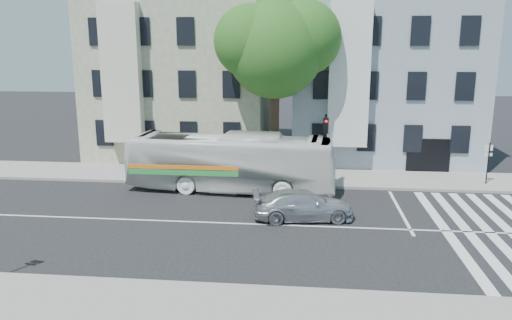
# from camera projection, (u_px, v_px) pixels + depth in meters

# --- Properties ---
(ground) EXTENTS (120.00, 120.00, 0.00)m
(ground) POSITION_uv_depth(u_px,v_px,m) (261.00, 224.00, 22.23)
(ground) COLOR black
(ground) RESTS_ON ground
(sidewalk_far) EXTENTS (80.00, 4.00, 0.15)m
(sidewalk_far) POSITION_uv_depth(u_px,v_px,m) (273.00, 177.00, 29.96)
(sidewalk_far) COLOR gray
(sidewalk_far) RESTS_ON ground
(sidewalk_near) EXTENTS (80.00, 4.00, 0.15)m
(sidewalk_near) POSITION_uv_depth(u_px,v_px,m) (236.00, 319.00, 14.46)
(sidewalk_near) COLOR gray
(sidewalk_near) RESTS_ON ground
(building_left) EXTENTS (12.00, 10.00, 11.00)m
(building_left) POSITION_uv_depth(u_px,v_px,m) (185.00, 77.00, 36.21)
(building_left) COLOR gray
(building_left) RESTS_ON ground
(building_right) EXTENTS (12.00, 10.00, 11.00)m
(building_right) POSITION_uv_depth(u_px,v_px,m) (381.00, 79.00, 34.81)
(building_right) COLOR #8997A3
(building_right) RESTS_ON ground
(street_tree) EXTENTS (7.30, 5.90, 11.10)m
(street_tree) POSITION_uv_depth(u_px,v_px,m) (276.00, 44.00, 28.91)
(street_tree) COLOR #2D2116
(street_tree) RESTS_ON ground
(bus) EXTENTS (3.50, 11.50, 3.16)m
(bus) POSITION_uv_depth(u_px,v_px,m) (231.00, 162.00, 27.06)
(bus) COLOR white
(bus) RESTS_ON ground
(sedan) EXTENTS (2.58, 4.85, 1.34)m
(sedan) POSITION_uv_depth(u_px,v_px,m) (303.00, 205.00, 22.78)
(sedan) COLOR silver
(sedan) RESTS_ON ground
(hedge) EXTENTS (8.38, 3.25, 0.70)m
(hedge) POSITION_uv_depth(u_px,v_px,m) (207.00, 173.00, 29.08)
(hedge) COLOR #2E6420
(hedge) RESTS_ON sidewalk_far
(traffic_signal) EXTENTS (0.43, 0.53, 4.17)m
(traffic_signal) POSITION_uv_depth(u_px,v_px,m) (325.00, 141.00, 27.08)
(traffic_signal) COLOR black
(traffic_signal) RESTS_ON ground
(far_sign_pole) EXTENTS (0.43, 0.16, 2.38)m
(far_sign_pole) POSITION_uv_depth(u_px,v_px,m) (488.00, 157.00, 27.89)
(far_sign_pole) COLOR black
(far_sign_pole) RESTS_ON sidewalk_far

